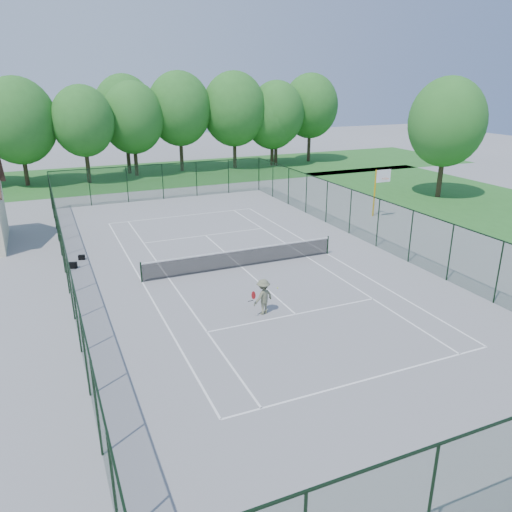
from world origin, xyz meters
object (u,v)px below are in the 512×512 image
(basketball_goal, at_px, (380,184))
(tennis_player, at_px, (263,297))
(sports_bag_a, at_px, (73,265))
(tennis_net, at_px, (241,257))

(basketball_goal, bearing_deg, tennis_player, -141.91)
(basketball_goal, relative_size, sports_bag_a, 8.77)
(sports_bag_a, bearing_deg, tennis_net, -8.05)
(sports_bag_a, relative_size, tennis_player, 0.23)
(basketball_goal, height_order, sports_bag_a, basketball_goal)
(basketball_goal, bearing_deg, tennis_net, -156.99)
(basketball_goal, height_order, tennis_player, basketball_goal)
(basketball_goal, xyz_separation_m, sports_bag_a, (-21.74, -2.07, -2.40))
(tennis_player, bearing_deg, tennis_net, 77.39)
(basketball_goal, bearing_deg, sports_bag_a, -174.56)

